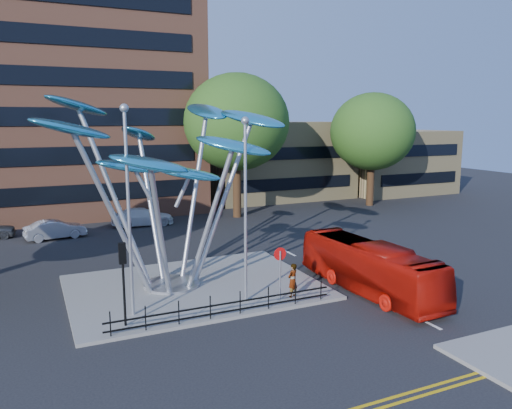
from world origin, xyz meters
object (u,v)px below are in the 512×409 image
no_entry_sign_island (280,264)px  parked_car_mid (55,230)px  tree_far (372,132)px  red_bus (369,267)px  pedestrian (293,280)px  parked_car_right (143,217)px  street_lamp_right (245,194)px  traffic_light_island (123,266)px  tree_right (237,122)px  leaf_sculpture (165,150)px  street_lamp_left (128,193)px

no_entry_sign_island → parked_car_mid: bearing=116.3°
tree_far → no_entry_sign_island: tree_far is taller
red_bus → pedestrian: bearing=169.8°
parked_car_right → parked_car_mid: bearing=109.7°
tree_far → parked_car_right: 23.04m
street_lamp_right → traffic_light_island: bearing=-174.8°
tree_far → no_entry_sign_island: 28.42m
tree_right → parked_car_right: size_ratio=2.52×
leaf_sculpture → parked_car_right: bearing=82.8°
leaf_sculpture → pedestrian: 8.64m
leaf_sculpture → no_entry_sign_island: 7.71m
tree_right → street_lamp_right: (-7.50, -19.00, -2.94)m
tree_right → leaf_sculpture: bearing=-123.3°
street_lamp_left → no_entry_sign_island: bearing=-8.6°
leaf_sculpture → red_bus: leaf_sculpture is taller
pedestrian → parked_car_right: size_ratio=0.33×
red_bus → tree_far: bearing=50.8°
leaf_sculpture → red_bus: (8.67, -4.70, -5.63)m
leaf_sculpture → no_entry_sign_island: bearing=-45.7°
tree_right → street_lamp_left: bearing=-124.0°
tree_far → pedestrian: 28.08m
no_entry_sign_island → parked_car_mid: (-8.66, 17.52, -1.14)m
red_bus → street_lamp_left: bearing=170.5°
tree_right → pedestrian: bearing=-105.3°
traffic_light_island → parked_car_right: size_ratio=0.71×
tree_right → no_entry_sign_island: bearing=-107.1°
tree_far → parked_car_mid: bearing=-176.1°
street_lamp_left → traffic_light_island: (-0.50, -1.00, -2.74)m
tree_right → leaf_sculpture: tree_right is taller
leaf_sculpture → street_lamp_right: (2.57, -3.68, -1.78)m
street_lamp_left → parked_car_mid: 17.32m
pedestrian → parked_car_mid: size_ratio=0.39×
traffic_light_island → pedestrian: traffic_light_island is taller
leaf_sculpture → red_bus: size_ratio=1.43×
tree_far → pedestrian: (-19.31, -19.43, -6.16)m
street_lamp_left → street_lamp_right: street_lamp_left is taller
street_lamp_left → parked_car_right: bearing=76.7°
pedestrian → street_lamp_right: bearing=-34.8°
parked_car_mid → no_entry_sign_island: bearing=-162.5°
no_entry_sign_island → parked_car_right: 19.55m
street_lamp_right → pedestrian: street_lamp_right is taller
street_lamp_right → no_entry_sign_island: bearing=-17.9°
traffic_light_island → pedestrian: 7.87m
tree_right → red_bus: (-1.40, -20.02, -6.80)m
street_lamp_right → pedestrian: (2.19, -0.43, -4.15)m
tree_right → leaf_sculpture: (-10.07, -15.32, -1.16)m
tree_far → pedestrian: size_ratio=6.77×
street_lamp_right → red_bus: street_lamp_right is taller
red_bus → parked_car_mid: red_bus is taller
tree_far → traffic_light_island: size_ratio=3.16×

